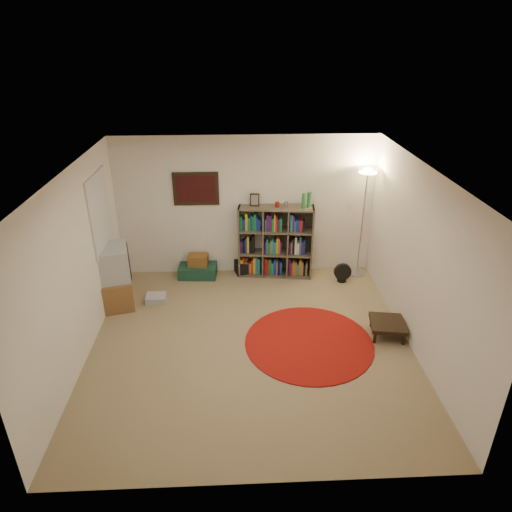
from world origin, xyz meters
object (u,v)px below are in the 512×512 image
at_px(tv_stand, 115,277).
at_px(suitcase, 198,270).
at_px(floor_fan, 342,273).
at_px(side_table, 388,324).
at_px(floor_lamp, 366,188).
at_px(bookshelf, 274,242).

xyz_separation_m(tv_stand, suitcase, (1.23, 0.89, -0.38)).
bearing_deg(floor_fan, side_table, -79.10).
height_order(floor_lamp, floor_fan, floor_lamp).
bearing_deg(bookshelf, floor_fan, -10.16).
xyz_separation_m(floor_lamp, floor_fan, (-0.34, -0.29, -1.47)).
distance_m(floor_lamp, tv_stand, 4.39).
bearing_deg(floor_fan, suitcase, 172.48).
relative_size(bookshelf, suitcase, 2.24).
height_order(floor_fan, tv_stand, tv_stand).
distance_m(floor_lamp, floor_fan, 1.53).
height_order(bookshelf, side_table, bookshelf).
bearing_deg(floor_lamp, side_table, -90.96).
distance_m(floor_fan, tv_stand, 3.86).
bearing_deg(suitcase, tv_stand, -140.30).
distance_m(floor_lamp, suitcase, 3.30).
height_order(floor_fan, suitcase, floor_fan).
height_order(bookshelf, suitcase, bookshelf).
bearing_deg(suitcase, side_table, -30.33).
height_order(floor_lamp, side_table, floor_lamp).
xyz_separation_m(floor_lamp, side_table, (-0.03, -1.91, -1.45)).
relative_size(bookshelf, side_table, 2.73).
bearing_deg(bookshelf, floor_lamp, 3.97).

